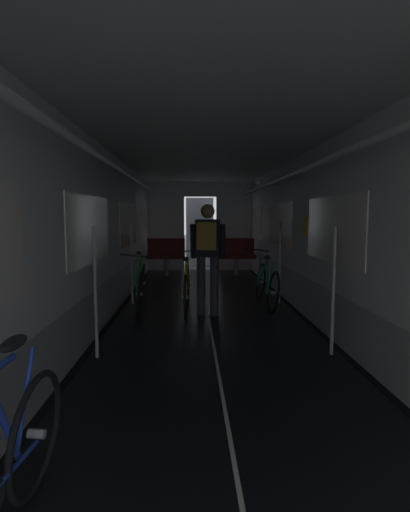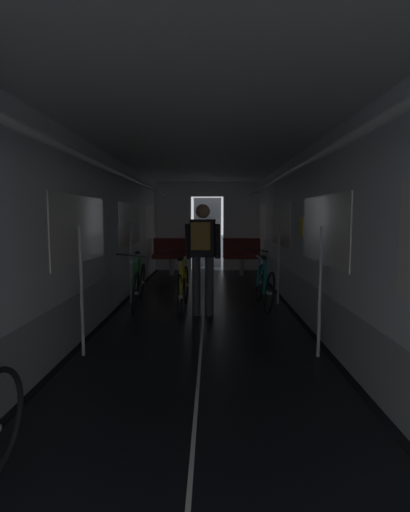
# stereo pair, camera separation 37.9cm
# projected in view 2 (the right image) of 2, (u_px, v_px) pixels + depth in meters

# --- Properties ---
(ground_plane) EXTENTS (60.00, 60.00, 0.00)m
(ground_plane) POSITION_uv_depth(u_px,v_px,m) (190.00, 488.00, 2.21)
(ground_plane) COLOR black
(train_car_shell) EXTENTS (3.14, 12.34, 2.57)m
(train_car_shell) POSITION_uv_depth(u_px,v_px,m) (203.00, 203.00, 5.62)
(train_car_shell) COLOR black
(train_car_shell) RESTS_ON ground
(bench_seat_far_left) EXTENTS (0.98, 0.51, 0.95)m
(bench_seat_far_left) POSITION_uv_depth(u_px,v_px,m) (172.00, 253.00, 10.20)
(bench_seat_far_left) COLOR gray
(bench_seat_far_left) RESTS_ON ground
(bench_seat_far_right) EXTENTS (0.98, 0.51, 0.95)m
(bench_seat_far_right) POSITION_uv_depth(u_px,v_px,m) (242.00, 253.00, 10.17)
(bench_seat_far_right) COLOR gray
(bench_seat_far_right) RESTS_ON ground
(bicycle_teal) EXTENTS (0.44, 1.69, 0.96)m
(bicycle_teal) POSITION_uv_depth(u_px,v_px,m) (264.00, 285.00, 6.57)
(bicycle_teal) COLOR black
(bicycle_teal) RESTS_ON ground
(bicycle_green) EXTENTS (0.44, 1.69, 0.95)m
(bicycle_green) POSITION_uv_depth(u_px,v_px,m) (138.00, 284.00, 6.58)
(bicycle_green) COLOR black
(bicycle_green) RESTS_ON ground
(person_cyclist_aisle) EXTENTS (0.55, 0.41, 1.69)m
(person_cyclist_aisle) POSITION_uv_depth(u_px,v_px,m) (203.00, 249.00, 5.94)
(person_cyclist_aisle) COLOR #2D2D33
(person_cyclist_aisle) RESTS_ON ground
(bicycle_yellow_in_aisle) EXTENTS (0.44, 1.69, 0.93)m
(bicycle_yellow_in_aisle) POSITION_uv_depth(u_px,v_px,m) (183.00, 288.00, 6.27)
(bicycle_yellow_in_aisle) COLOR black
(bicycle_yellow_in_aisle) RESTS_ON ground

